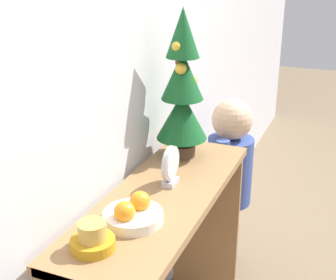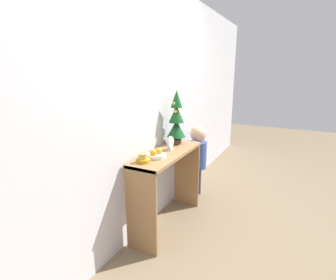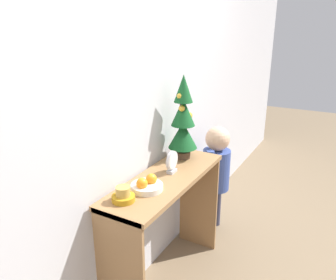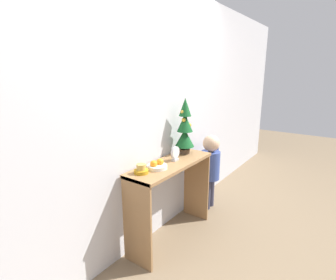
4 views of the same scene
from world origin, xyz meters
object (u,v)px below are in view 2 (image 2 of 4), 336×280
at_px(fruit_bowl, 156,155).
at_px(desk_clock, 171,143).
at_px(child_figure, 198,153).
at_px(mini_tree, 176,119).
at_px(singing_bowl, 143,159).

xyz_separation_m(fruit_bowl, desk_clock, (0.28, -0.01, 0.04)).
relative_size(fruit_bowl, desk_clock, 1.27).
xyz_separation_m(desk_clock, child_figure, (0.73, -0.03, -0.31)).
distance_m(fruit_bowl, child_figure, 1.04).
xyz_separation_m(mini_tree, child_figure, (0.46, -0.09, -0.52)).
bearing_deg(fruit_bowl, singing_bowl, 167.26).
relative_size(mini_tree, fruit_bowl, 3.20).
bearing_deg(child_figure, fruit_bowl, 177.73).
xyz_separation_m(singing_bowl, child_figure, (1.18, -0.08, -0.27)).
relative_size(mini_tree, singing_bowl, 4.71).
distance_m(fruit_bowl, singing_bowl, 0.18).
xyz_separation_m(mini_tree, desk_clock, (-0.26, -0.06, -0.21)).
bearing_deg(desk_clock, mini_tree, 12.73).
relative_size(desk_clock, child_figure, 0.16).
distance_m(singing_bowl, desk_clock, 0.46).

